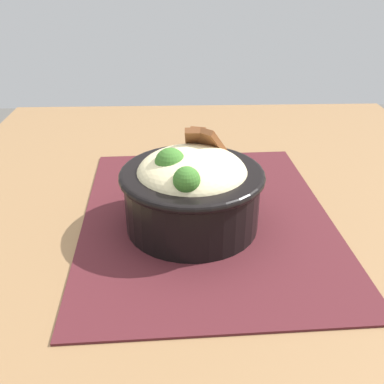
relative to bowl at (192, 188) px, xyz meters
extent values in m
cube|color=olive|center=(0.01, -0.04, -0.08)|extent=(1.09, 0.89, 0.03)
cylinder|color=brown|center=(0.49, -0.42, -0.46)|extent=(0.04, 0.04, 0.73)
cylinder|color=brown|center=(0.49, 0.35, -0.46)|extent=(0.04, 0.04, 0.73)
cube|color=#47191E|center=(0.02, -0.02, -0.06)|extent=(0.45, 0.36, 0.00)
cylinder|color=black|center=(0.00, 0.00, -0.02)|extent=(0.18, 0.18, 0.08)
torus|color=black|center=(0.00, 0.00, 0.02)|extent=(0.19, 0.19, 0.01)
ellipsoid|color=beige|center=(0.00, 0.00, 0.02)|extent=(0.20, 0.20, 0.06)
sphere|color=#376C26|center=(-0.01, 0.03, 0.04)|extent=(0.04, 0.04, 0.04)
sphere|color=#376C26|center=(-0.05, 0.01, 0.04)|extent=(0.03, 0.03, 0.03)
cylinder|color=orange|center=(-0.01, -0.03, 0.04)|extent=(0.02, 0.03, 0.01)
cylinder|color=orange|center=(0.02, -0.04, 0.04)|extent=(0.04, 0.01, 0.01)
cube|color=brown|center=(0.04, -0.03, 0.05)|extent=(0.04, 0.04, 0.05)
cube|color=brown|center=(0.04, -0.02, 0.05)|extent=(0.04, 0.03, 0.04)
cube|color=brown|center=(0.04, -0.01, 0.05)|extent=(0.04, 0.03, 0.05)
cube|color=brown|center=(0.05, 0.00, 0.05)|extent=(0.05, 0.02, 0.05)
cube|color=silver|center=(0.09, -0.03, -0.05)|extent=(0.02, 0.07, 0.00)
cube|color=silver|center=(0.09, 0.01, -0.05)|extent=(0.01, 0.01, 0.00)
cube|color=silver|center=(0.08, 0.03, -0.05)|extent=(0.03, 0.03, 0.00)
cube|color=silver|center=(0.09, 0.06, -0.05)|extent=(0.01, 0.02, 0.00)
cube|color=silver|center=(0.08, 0.06, -0.05)|extent=(0.01, 0.02, 0.00)
cube|color=silver|center=(0.08, 0.06, -0.05)|extent=(0.01, 0.02, 0.00)
cube|color=silver|center=(0.07, 0.05, -0.05)|extent=(0.01, 0.02, 0.00)
camera|label=1|loc=(-0.51, 0.02, 0.27)|focal=41.32mm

